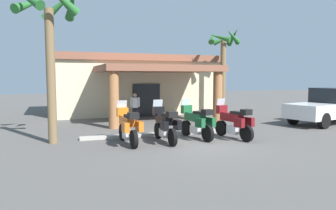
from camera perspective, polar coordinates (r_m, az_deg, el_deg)
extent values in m
plane|color=#514F4C|center=(12.25, 6.00, -6.85)|extent=(80.00, 80.00, 0.00)
cube|color=beige|center=(22.96, -6.06, 3.24)|extent=(11.24, 6.22, 3.58)
cube|color=#1E2328|center=(20.19, -3.95, 0.90)|extent=(1.80, 0.18, 2.10)
cube|color=brown|center=(18.04, -1.96, 6.62)|extent=(6.80, 4.83, 0.35)
cylinder|color=#9E663D|center=(15.53, -9.90, 0.92)|extent=(0.51, 0.51, 2.83)
cylinder|color=#9E663D|center=(17.56, 9.06, 1.41)|extent=(0.51, 0.51, 2.83)
cube|color=brown|center=(22.99, -6.11, 8.25)|extent=(11.66, 6.64, 0.44)
cylinder|color=black|center=(12.69, -8.31, -4.94)|extent=(0.20, 0.67, 0.66)
cylinder|color=black|center=(11.22, -6.25, -6.24)|extent=(0.20, 0.67, 0.66)
cube|color=silver|center=(11.92, -7.31, -5.38)|extent=(0.37, 0.59, 0.32)
cube|color=orange|center=(11.98, -7.54, -2.86)|extent=(0.40, 1.17, 0.34)
cube|color=black|center=(11.62, -7.08, -2.01)|extent=(0.33, 0.62, 0.10)
cube|color=orange|center=(12.55, -8.33, -1.27)|extent=(0.46, 0.28, 0.36)
cube|color=#B2BCC6|center=(12.60, -8.44, 0.04)|extent=(0.41, 0.15, 0.36)
cube|color=orange|center=(11.22, -7.77, -4.03)|extent=(0.22, 0.45, 0.36)
cube|color=orange|center=(11.36, -5.24, -3.89)|extent=(0.22, 0.45, 0.36)
cube|color=black|center=(11.14, -6.37, -1.95)|extent=(0.39, 0.35, 0.22)
cylinder|color=black|center=(12.95, -1.79, -4.69)|extent=(0.18, 0.67, 0.66)
cylinder|color=black|center=(11.52, 0.82, -5.91)|extent=(0.18, 0.67, 0.66)
cube|color=silver|center=(12.20, -0.52, -5.10)|extent=(0.35, 0.58, 0.32)
cube|color=black|center=(12.26, -0.77, -2.64)|extent=(0.37, 1.17, 0.34)
cube|color=black|center=(11.91, -0.18, -1.80)|extent=(0.32, 0.62, 0.10)
cube|color=black|center=(12.81, -1.77, -1.08)|extent=(0.45, 0.27, 0.36)
cube|color=#B2BCC6|center=(12.86, -1.89, 0.19)|extent=(0.41, 0.14, 0.36)
cube|color=black|center=(11.49, -0.66, -3.76)|extent=(0.21, 0.45, 0.36)
cube|color=black|center=(11.69, 1.73, -3.62)|extent=(0.21, 0.45, 0.36)
cube|color=black|center=(11.44, 0.73, -1.73)|extent=(0.38, 0.34, 0.22)
cylinder|color=black|center=(13.61, 3.33, -4.21)|extent=(0.27, 0.67, 0.66)
cylinder|color=black|center=(12.36, 7.26, -5.20)|extent=(0.27, 0.67, 0.66)
cube|color=silver|center=(12.95, 5.26, -4.52)|extent=(0.43, 0.61, 0.32)
cube|color=#19512D|center=(13.00, 4.90, -2.21)|extent=(0.52, 1.19, 0.34)
cube|color=black|center=(12.69, 5.81, -1.40)|extent=(0.39, 0.64, 0.10)
cube|color=#19512D|center=(13.49, 3.40, -0.78)|extent=(0.48, 0.32, 0.36)
cube|color=#B2BCC6|center=(13.53, 3.22, 0.43)|extent=(0.42, 0.20, 0.36)
cube|color=#19512D|center=(12.26, 5.89, -3.23)|extent=(0.26, 0.47, 0.36)
cube|color=#19512D|center=(12.56, 7.82, -3.05)|extent=(0.26, 0.47, 0.36)
cube|color=black|center=(12.28, 7.16, -1.30)|extent=(0.42, 0.39, 0.22)
cylinder|color=black|center=(13.78, 9.68, -4.16)|extent=(0.27, 0.67, 0.66)
cylinder|color=black|center=(12.64, 14.17, -5.08)|extent=(0.27, 0.67, 0.66)
cube|color=silver|center=(13.18, 11.91, -4.45)|extent=(0.43, 0.61, 0.32)
cube|color=maroon|center=(13.21, 11.51, -2.18)|extent=(0.53, 1.19, 0.34)
cube|color=black|center=(12.93, 12.56, -1.37)|extent=(0.40, 0.64, 0.10)
cube|color=maroon|center=(13.66, 9.79, -0.77)|extent=(0.48, 0.32, 0.36)
cube|color=#B2BCC6|center=(13.70, 9.59, 0.42)|extent=(0.42, 0.20, 0.36)
cube|color=maroon|center=(12.51, 12.88, -3.17)|extent=(0.27, 0.47, 0.36)
cube|color=maroon|center=(12.86, 14.58, -2.98)|extent=(0.27, 0.47, 0.36)
cube|color=black|center=(12.56, 14.10, -1.27)|extent=(0.42, 0.39, 0.22)
cylinder|color=black|center=(17.86, -5.73, -1.76)|extent=(0.14, 0.14, 0.81)
cylinder|color=black|center=(17.86, -6.31, -1.76)|extent=(0.14, 0.14, 0.81)
cylinder|color=white|center=(17.79, -6.04, 0.44)|extent=(0.32, 0.32, 0.57)
cylinder|color=white|center=(17.78, -5.33, 0.54)|extent=(0.09, 0.09, 0.54)
cylinder|color=white|center=(17.79, -6.75, 0.53)|extent=(0.09, 0.09, 0.54)
sphere|color=tan|center=(17.76, -6.05, 1.81)|extent=(0.22, 0.22, 0.22)
cylinder|color=black|center=(20.92, 27.25, -1.30)|extent=(0.84, 0.45, 0.80)
cylinder|color=black|center=(18.04, 21.95, -2.04)|extent=(0.84, 0.45, 0.80)
cylinder|color=black|center=(17.15, 26.62, -2.58)|extent=(0.84, 0.45, 0.80)
cube|color=silver|center=(18.99, 27.01, -0.75)|extent=(5.52, 3.21, 0.75)
cube|color=black|center=(19.37, 27.84, 1.62)|extent=(2.20, 2.16, 0.80)
cylinder|color=brown|center=(20.65, 10.00, 4.79)|extent=(0.36, 0.36, 4.89)
cone|color=#236028|center=(21.14, 11.82, 12.10)|extent=(0.37, 1.32, 1.14)
cone|color=#236028|center=(21.49, 10.10, 11.68)|extent=(1.43, 0.98, 0.77)
cone|color=#236028|center=(20.92, 8.19, 12.15)|extent=(1.10, 1.31, 1.05)
cone|color=#236028|center=(20.16, 9.42, 12.11)|extent=(1.22, 1.31, 0.75)
cone|color=#236028|center=(20.42, 11.74, 12.21)|extent=(1.40, 0.94, 0.99)
cylinder|color=brown|center=(12.64, -20.59, 4.82)|extent=(0.34, 0.34, 5.08)
cone|color=#236028|center=(13.04, -17.14, 17.32)|extent=(0.57, 1.66, 1.17)
cone|color=#236028|center=(13.68, -19.14, 16.88)|extent=(1.55, 1.04, 1.30)
cone|color=#236028|center=(13.43, -24.01, 16.46)|extent=(1.23, 1.61, 0.98)
cube|color=#ADA89E|center=(13.81, 0.57, -5.20)|extent=(7.80, 0.36, 0.12)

